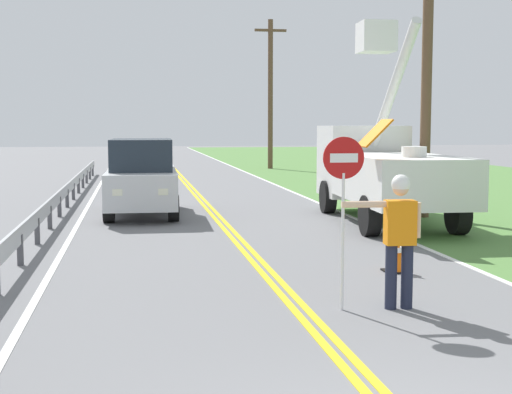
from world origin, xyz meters
The scene contains 12 objects.
centerline_yellow_left centered at (-0.09, 20.00, 0.01)m, with size 0.11×110.00×0.01m, color yellow.
centerline_yellow_right centered at (0.09, 20.00, 0.01)m, with size 0.11×110.00×0.01m, color yellow.
edge_line_right centered at (3.60, 20.00, 0.01)m, with size 0.12×110.00×0.01m, color silver.
edge_line_left centered at (-3.60, 20.00, 0.01)m, with size 0.12×110.00×0.01m, color silver.
flagger_worker centered at (1.32, 4.68, 1.05)m, with size 1.09×0.27×1.83m.
stop_sign_paddle centered at (0.55, 4.74, 1.71)m, with size 0.56×0.04×2.33m.
utility_bucket_truck centered at (4.15, 13.39, 1.40)m, with size 2.94×6.90×5.19m.
oncoming_suv_nearest centered at (-1.98, 15.54, 1.06)m, with size 2.02×4.65×2.10m.
utility_pole_near centered at (5.52, 13.85, 4.35)m, with size 1.80×0.28×8.34m.
utility_pole_mid centered at (5.47, 35.84, 4.36)m, with size 1.80×0.28×8.36m.
traffic_cone_lead centered at (2.16, 7.02, 0.34)m, with size 0.40×0.40×0.70m.
guardrail_left_shoulder centered at (-4.20, 16.68, 0.52)m, with size 0.10×32.00×0.71m.
Camera 1 is at (-2.18, -4.42, 2.48)m, focal length 50.48 mm.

